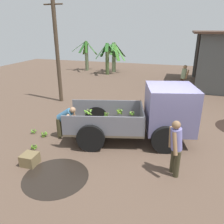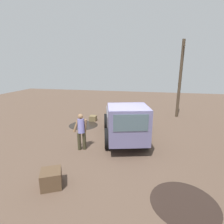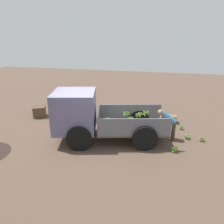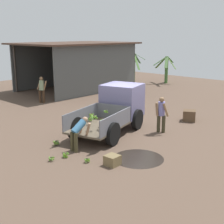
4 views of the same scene
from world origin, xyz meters
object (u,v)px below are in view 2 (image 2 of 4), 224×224
banana_bunch_on_ground_3 (119,118)px  wooden_crate_1 (51,179)px  person_foreground_visitor (81,130)px  person_worker_loading (120,112)px  banana_bunch_on_ground_0 (122,116)px  utility_pole (180,79)px  banana_bunch_on_ground_1 (106,118)px  cargo_truck (126,124)px  banana_bunch_on_ground_2 (136,121)px  wooden_crate_0 (93,118)px

banana_bunch_on_ground_3 → wooden_crate_1: bearing=-6.9°
person_foreground_visitor → wooden_crate_1: person_foreground_visitor is taller
person_worker_loading → banana_bunch_on_ground_0: person_worker_loading is taller
utility_pole → banana_bunch_on_ground_0: utility_pole is taller
banana_bunch_on_ground_3 → banana_bunch_on_ground_0: bearing=168.9°
banana_bunch_on_ground_3 → wooden_crate_1: 7.39m
person_worker_loading → banana_bunch_on_ground_3: bearing=-164.7°
person_worker_loading → banana_bunch_on_ground_1: (-0.62, -1.11, -0.64)m
cargo_truck → banana_bunch_on_ground_0: 4.74m
banana_bunch_on_ground_2 → person_foreground_visitor: bearing=-27.0°
person_worker_loading → banana_bunch_on_ground_2: person_worker_loading is taller
wooden_crate_0 → banana_bunch_on_ground_0: bearing=123.3°
cargo_truck → utility_pole: (-5.58, 3.04, 1.66)m
banana_bunch_on_ground_1 → banana_bunch_on_ground_2: bearing=80.9°
banana_bunch_on_ground_2 → wooden_crate_1: 7.11m
person_worker_loading → wooden_crate_0: bearing=-94.1°
cargo_truck → banana_bunch_on_ground_0: bearing=176.7°
cargo_truck → person_worker_loading: 3.31m
banana_bunch_on_ground_2 → utility_pole: bearing=127.1°
cargo_truck → banana_bunch_on_ground_2: bearing=161.6°
person_foreground_visitor → banana_bunch_on_ground_1: person_foreground_visitor is taller
utility_pole → banana_bunch_on_ground_3: bearing=-68.8°
person_worker_loading → banana_bunch_on_ground_1: size_ratio=5.72×
banana_bunch_on_ground_3 → person_worker_loading: bearing=13.8°
utility_pole → wooden_crate_0: (2.21, -5.74, -2.56)m
utility_pole → wooden_crate_0: bearing=-69.0°
utility_pole → wooden_crate_1: (8.90, -4.93, -2.46)m
utility_pole → wooden_crate_0: utility_pole is taller
banana_bunch_on_ground_2 → wooden_crate_1: size_ratio=0.43×
utility_pole → person_foreground_visitor: 8.22m
utility_pole → person_worker_loading: utility_pole is taller
utility_pole → banana_bunch_on_ground_3: size_ratio=20.07×
person_worker_loading → wooden_crate_0: size_ratio=2.77×
banana_bunch_on_ground_0 → banana_bunch_on_ground_1: size_ratio=1.04×
banana_bunch_on_ground_0 → banana_bunch_on_ground_1: 1.26m
person_worker_loading → wooden_crate_1: 6.62m
wooden_crate_0 → wooden_crate_1: 6.74m
wooden_crate_1 → utility_pole: bearing=151.0°
person_foreground_visitor → banana_bunch_on_ground_2: bearing=-54.4°
person_foreground_visitor → banana_bunch_on_ground_1: size_ratio=7.52×
wooden_crate_0 → wooden_crate_1: bearing=6.9°
cargo_truck → banana_bunch_on_ground_2: size_ratio=18.09×
person_foreground_visitor → wooden_crate_1: size_ratio=2.68×
utility_pole → banana_bunch_on_ground_0: bearing=-75.4°
person_foreground_visitor → wooden_crate_0: bearing=-16.4°
person_foreground_visitor → banana_bunch_on_ground_2: size_ratio=6.28×
wooden_crate_0 → cargo_truck: bearing=38.7°
banana_bunch_on_ground_0 → wooden_crate_0: (1.18, -1.80, 0.07)m
person_worker_loading → banana_bunch_on_ground_3: size_ratio=4.64×
cargo_truck → banana_bunch_on_ground_3: bearing=179.6°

